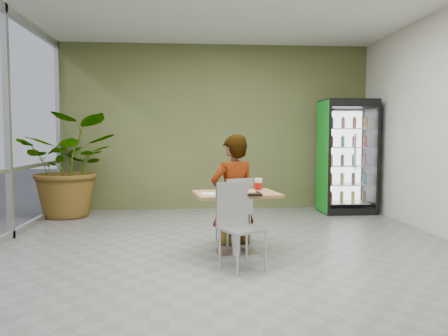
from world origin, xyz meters
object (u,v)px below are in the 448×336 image
Objects in this scene: chair_far at (236,205)px; chair_near at (237,218)px; seated_woman at (233,201)px; potted_plant at (70,165)px; dining_table at (236,210)px; beverage_fridge at (347,157)px; cafeteria_tray at (243,194)px; soda_cup at (258,186)px.

chair_near reaches higher than chair_far.
potted_plant is at bearing -62.12° from seated_woman.
seated_woman is at bearing 88.09° from dining_table.
seated_woman reaches higher than chair_near.
beverage_fridge is 5.03m from potted_plant.
dining_table is at bearing -129.76° from beverage_fridge.
cafeteria_tray is at bearing 44.85° from chair_near.
seated_woman is (-0.04, 0.03, 0.06)m from chair_far.
chair_near is at bearing -108.28° from cafeteria_tray.
soda_cup is at bearing -43.37° from potted_plant.
soda_cup is at bearing 32.71° from chair_near.
dining_table is 0.58× the size of potted_plant.
seated_woman is at bearing 59.82° from chair_near.
chair_far reaches higher than cafeteria_tray.
chair_near is at bearing -125.58° from beverage_fridge.
chair_near is at bearing -120.42° from soda_cup.
soda_cup is at bearing 91.55° from seated_woman.
chair_far is 0.08m from seated_woman.
chair_far is 0.78m from cafeteria_tray.
potted_plant is (-2.66, 2.77, 0.37)m from dining_table.
chair_far is at bearing -135.08° from beverage_fridge.
cafeteria_tray is 0.19× the size of beverage_fridge.
soda_cup is at bearing 89.71° from chair_far.
seated_woman is at bearing -67.28° from chair_far.
beverage_fridge is at bearing 0.22° from potted_plant.
potted_plant reaches higher than dining_table.
cafeteria_tray reaches higher than dining_table.
soda_cup is 3.49m from beverage_fridge.
chair_near is 4.21m from potted_plant.
beverage_fridge reaches higher than potted_plant.
chair_far is 3.54m from potted_plant.
seated_woman is 3.49m from potted_plant.
potted_plant is at bearing 133.78° from dining_table.
seated_woman is 0.83× the size of beverage_fridge.
chair_far is 1.05m from chair_near.
beverage_fridge is at bearing -159.06° from seated_woman.
chair_far is 2.20× the size of cafeteria_tray.
soda_cup is (0.21, -0.52, 0.32)m from chair_far.
potted_plant is at bearing 136.63° from soda_cup.
chair_near is 0.51× the size of potted_plant.
chair_near is 5.61× the size of soda_cup.
dining_table is 0.51m from chair_near.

